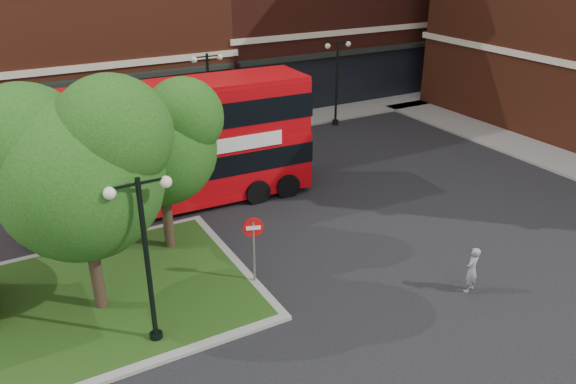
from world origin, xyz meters
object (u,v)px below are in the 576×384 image
woman (472,270)px  car_white (218,125)px  car_silver (150,140)px  bus (167,139)px

woman → car_white: woman is taller
car_silver → car_white: bearing=-79.7°
bus → car_silver: 7.43m
car_white → woman: bearing=-172.9°
woman → car_silver: (-5.14, 17.67, -0.14)m
bus → car_white: bus is taller
bus → woman: bearing=-57.4°
woman → car_silver: woman is taller
woman → car_white: 18.28m
woman → car_white: bearing=-102.7°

